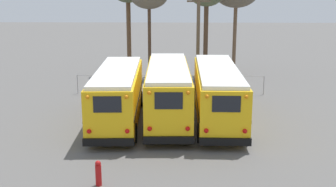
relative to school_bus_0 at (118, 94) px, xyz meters
name	(u,v)px	position (x,y,z in m)	size (l,w,h in m)	color
ground_plane	(168,123)	(2.87, -0.12, -1.70)	(160.00, 160.00, 0.00)	#5B5956
school_bus_0	(118,94)	(0.00, 0.00, 0.00)	(2.82, 9.74, 3.13)	yellow
school_bus_1	(168,91)	(2.87, 0.45, 0.08)	(2.76, 10.06, 3.28)	yellow
school_bus_2	(217,92)	(5.74, 0.55, 0.01)	(2.62, 10.48, 3.14)	yellow
utility_pole	(198,37)	(5.00, 9.58, 2.26)	(1.80, 0.27, 7.58)	brown
fence_line	(170,81)	(2.87, 6.92, -0.71)	(13.81, 0.06, 1.42)	#939399
fire_hydrant	(98,173)	(0.36, -8.22, -1.18)	(0.24, 0.24, 1.03)	#B21414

